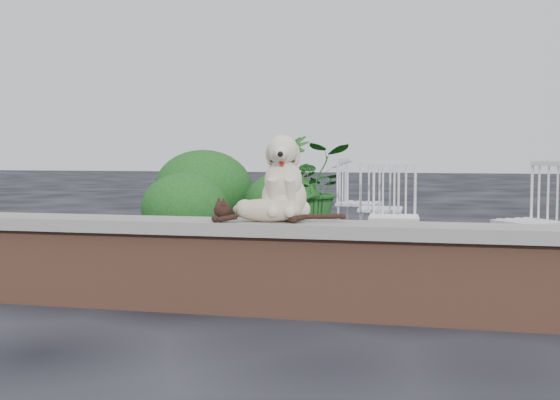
% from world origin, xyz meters
% --- Properties ---
extents(ground, '(60.00, 60.00, 0.00)m').
position_xyz_m(ground, '(0.00, 0.00, 0.00)').
color(ground, black).
rests_on(ground, ground).
extents(brick_wall, '(6.00, 0.30, 0.50)m').
position_xyz_m(brick_wall, '(0.00, 0.00, 0.25)').
color(brick_wall, brown).
rests_on(brick_wall, ground).
extents(capstone, '(6.20, 0.40, 0.08)m').
position_xyz_m(capstone, '(0.00, 0.00, 0.54)').
color(capstone, slate).
rests_on(capstone, brick_wall).
extents(dog, '(0.42, 0.51, 0.55)m').
position_xyz_m(dog, '(-0.98, 0.10, 0.85)').
color(dog, beige).
rests_on(dog, capstone).
extents(cat, '(0.98, 0.35, 0.16)m').
position_xyz_m(cat, '(-1.06, -0.05, 0.66)').
color(cat, tan).
rests_on(cat, capstone).
extents(chair_b, '(0.59, 0.59, 0.94)m').
position_xyz_m(chair_b, '(-0.39, 1.76, 0.47)').
color(chair_b, white).
rests_on(chair_b, ground).
extents(chair_c, '(0.57, 0.57, 0.94)m').
position_xyz_m(chair_c, '(-0.57, 2.61, 0.47)').
color(chair_c, white).
rests_on(chair_c, ground).
extents(chair_e, '(0.65, 0.65, 0.94)m').
position_xyz_m(chair_e, '(-0.86, 3.28, 0.47)').
color(chair_e, white).
rests_on(chair_e, ground).
extents(chair_d, '(0.78, 0.78, 0.94)m').
position_xyz_m(chair_d, '(0.68, 1.60, 0.47)').
color(chair_d, white).
rests_on(chair_d, ground).
extents(potted_plant_a, '(1.23, 1.15, 1.12)m').
position_xyz_m(potted_plant_a, '(-1.59, 4.55, 0.56)').
color(potted_plant_a, '#174413').
rests_on(potted_plant_a, ground).
extents(potted_plant_b, '(0.97, 0.97, 1.24)m').
position_xyz_m(potted_plant_b, '(-2.08, 5.20, 0.62)').
color(potted_plant_b, '#174413').
rests_on(potted_plant_b, ground).
extents(shrubbery, '(2.46, 2.70, 1.10)m').
position_xyz_m(shrubbery, '(-2.91, 4.58, 0.44)').
color(shrubbery, '#174413').
rests_on(shrubbery, ground).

